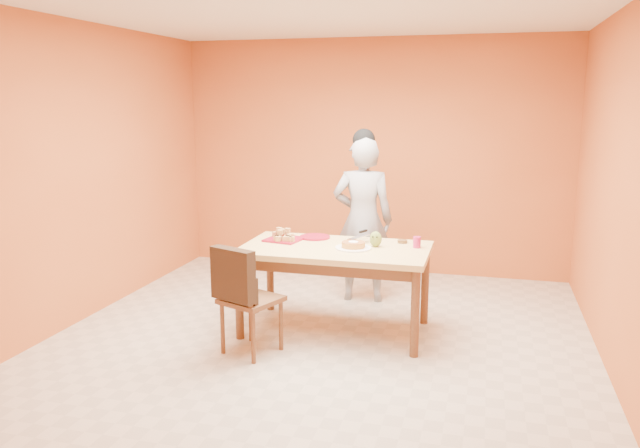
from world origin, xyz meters
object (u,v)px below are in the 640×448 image
(pastry_platter, at_px, (284,239))
(egg_ornament, at_px, (376,239))
(magenta_glass, at_px, (417,242))
(dining_table, at_px, (335,257))
(dining_chair, at_px, (250,297))
(red_dinner_plate, at_px, (315,237))
(person, at_px, (363,220))
(sponge_cake, at_px, (353,245))
(checker_tin, at_px, (402,241))

(pastry_platter, relative_size, egg_ornament, 2.23)
(magenta_glass, bearing_deg, dining_table, -167.45)
(magenta_glass, bearing_deg, dining_chair, -146.58)
(dining_table, relative_size, red_dinner_plate, 5.74)
(person, height_order, sponge_cake, person)
(red_dinner_plate, bearing_deg, dining_chair, -106.04)
(sponge_cake, height_order, magenta_glass, magenta_glass)
(dining_chair, distance_m, magenta_glass, 1.50)
(dining_chair, bearing_deg, person, 90.78)
(person, xyz_separation_m, pastry_platter, (-0.56, -0.80, -0.06))
(egg_ornament, height_order, magenta_glass, egg_ornament)
(red_dinner_plate, relative_size, sponge_cake, 1.40)
(pastry_platter, height_order, sponge_cake, sponge_cake)
(dining_chair, bearing_deg, checker_tin, 62.83)
(dining_table, height_order, egg_ornament, egg_ornament)
(person, bearing_deg, magenta_glass, 122.45)
(dining_table, relative_size, egg_ornament, 11.93)
(pastry_platter, xyz_separation_m, sponge_cake, (0.67, -0.16, 0.03))
(dining_chair, distance_m, checker_tin, 1.46)
(dining_chair, xyz_separation_m, person, (0.59, 1.58, 0.36))
(pastry_platter, bearing_deg, red_dinner_plate, 34.22)
(dining_table, bearing_deg, checker_tin, 29.06)
(person, height_order, magenta_glass, person)
(red_dinner_plate, bearing_deg, sponge_cake, -36.91)
(dining_chair, bearing_deg, magenta_glass, 54.74)
(dining_table, bearing_deg, magenta_glass, 12.55)
(pastry_platter, xyz_separation_m, checker_tin, (1.04, 0.17, 0.00))
(dining_table, xyz_separation_m, dining_chair, (-0.53, -0.65, -0.20))
(dining_chair, height_order, pastry_platter, dining_chair)
(dining_table, xyz_separation_m, checker_tin, (0.54, 0.30, 0.11))
(dining_chair, relative_size, person, 0.54)
(pastry_platter, xyz_separation_m, egg_ornament, (0.84, -0.03, 0.06))
(dining_table, bearing_deg, pastry_platter, 165.86)
(dining_table, height_order, magenta_glass, magenta_glass)
(dining_table, height_order, dining_chair, dining_chair)
(dining_chair, relative_size, sponge_cake, 4.49)
(dining_chair, xyz_separation_m, sponge_cake, (0.70, 0.62, 0.33))
(person, xyz_separation_m, sponge_cake, (0.11, -0.95, -0.03))
(red_dinner_plate, relative_size, magenta_glass, 2.93)
(dining_chair, height_order, red_dinner_plate, dining_chair)
(person, xyz_separation_m, magenta_glass, (0.62, -0.77, -0.02))
(pastry_platter, xyz_separation_m, red_dinner_plate, (0.24, 0.16, -0.00))
(person, xyz_separation_m, red_dinner_plate, (-0.32, -0.63, -0.06))
(pastry_platter, height_order, magenta_glass, magenta_glass)
(magenta_glass, bearing_deg, egg_ornament, -170.72)
(dining_chair, height_order, checker_tin, dining_chair)
(dining_chair, bearing_deg, pastry_platter, 109.17)
(sponge_cake, bearing_deg, magenta_glass, 19.28)
(person, bearing_deg, dining_table, 80.11)
(dining_chair, height_order, sponge_cake, dining_chair)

